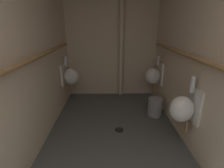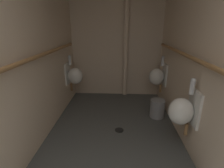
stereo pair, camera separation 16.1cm
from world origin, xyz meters
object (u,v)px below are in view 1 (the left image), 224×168
floor_drain (119,130)px  urinal_right_far (154,75)px  urinal_left_mid (70,76)px  urinal_right_mid (183,108)px  standpipe_back_wall (121,39)px  waste_bin (155,107)px

floor_drain → urinal_right_far: bearing=52.9°
urinal_left_mid → urinal_right_mid: bearing=-40.2°
urinal_right_far → standpipe_back_wall: (-0.65, 0.44, 0.70)m
urinal_left_mid → standpipe_back_wall: bearing=23.2°
urinal_right_far → waste_bin: 0.71m
standpipe_back_wall → floor_drain: (-0.12, -1.45, -1.31)m
urinal_left_mid → waste_bin: 1.77m
waste_bin → floor_drain: bearing=-145.8°
urinal_left_mid → floor_drain: size_ratio=5.39×
urinal_left_mid → floor_drain: 1.50m
urinal_left_mid → standpipe_back_wall: standpipe_back_wall is taller
standpipe_back_wall → waste_bin: 1.62m
urinal_left_mid → standpipe_back_wall: 1.35m
urinal_right_mid → floor_drain: 1.07m
standpipe_back_wall → floor_drain: size_ratio=18.42×
urinal_right_mid → floor_drain: (-0.76, 0.45, -0.61)m
floor_drain → waste_bin: (0.68, 0.46, 0.16)m
urinal_right_far → standpipe_back_wall: bearing=145.7°
urinal_right_mid → waste_bin: 1.02m
waste_bin → urinal_right_far: bearing=81.5°
urinal_left_mid → standpipe_back_wall: (1.06, 0.45, 0.70)m
floor_drain → waste_bin: size_ratio=0.42×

